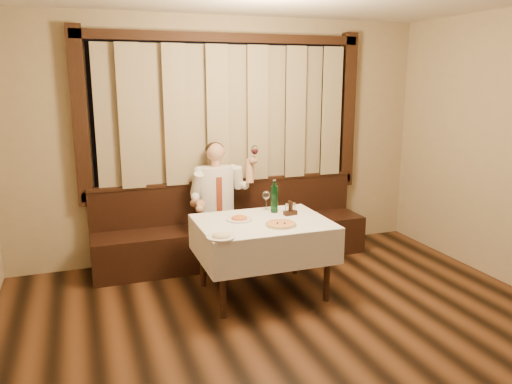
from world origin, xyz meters
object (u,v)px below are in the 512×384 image
object	(u,v)px
cruet_caddy	(290,210)
pizza	(281,224)
pasta_cream	(221,234)
seated_man	(219,195)
green_bottle	(274,198)
banquette	(232,234)
dining_table	(263,231)
pasta_red	(239,217)

from	to	relation	value
cruet_caddy	pizza	bearing A→B (deg)	-134.07
pasta_cream	seated_man	bearing A→B (deg)	75.29
green_bottle	cruet_caddy	size ratio (longest dim) A/B	2.39
banquette	cruet_caddy	size ratio (longest dim) A/B	22.24
banquette	pasta_cream	size ratio (longest dim) A/B	12.41
pasta_cream	cruet_caddy	size ratio (longest dim) A/B	1.79
dining_table	seated_man	world-z (taller)	seated_man
dining_table	pasta_cream	bearing A→B (deg)	-144.63
green_bottle	cruet_caddy	world-z (taller)	green_bottle
cruet_caddy	pasta_cream	bearing A→B (deg)	-158.34
dining_table	cruet_caddy	world-z (taller)	cruet_caddy
pasta_cream	green_bottle	bearing A→B (deg)	40.08
pasta_cream	cruet_caddy	distance (m)	0.99
pizza	pasta_cream	bearing A→B (deg)	-165.22
banquette	cruet_caddy	bearing A→B (deg)	-70.06
pizza	pasta_red	world-z (taller)	pasta_red
banquette	green_bottle	size ratio (longest dim) A/B	9.32
dining_table	green_bottle	world-z (taller)	green_bottle
dining_table	cruet_caddy	distance (m)	0.38
banquette	cruet_caddy	world-z (taller)	banquette
banquette	pizza	world-z (taller)	banquette
pasta_red	seated_man	size ratio (longest dim) A/B	0.18
banquette	pasta_red	world-z (taller)	banquette
banquette	seated_man	distance (m)	0.55
pasta_cream	seated_man	distance (m)	1.36
cruet_caddy	banquette	bearing A→B (deg)	102.63
banquette	pasta_red	bearing A→B (deg)	-102.79
pizza	pasta_cream	xyz separation A→B (m)	(-0.63, -0.17, 0.02)
pasta_red	cruet_caddy	xyz separation A→B (m)	(0.54, 0.01, 0.02)
pasta_cream	green_bottle	world-z (taller)	green_bottle
pizza	pasta_red	xyz separation A→B (m)	(-0.31, 0.31, 0.02)
green_bottle	seated_man	size ratio (longest dim) A/B	0.24
seated_man	banquette	bearing A→B (deg)	25.65
pizza	green_bottle	bearing A→B (deg)	75.65
pizza	cruet_caddy	distance (m)	0.39
pasta_red	green_bottle	distance (m)	0.47
banquette	seated_man	world-z (taller)	seated_man
dining_table	green_bottle	xyz separation A→B (m)	(0.22, 0.25, 0.25)
banquette	pizza	size ratio (longest dim) A/B	10.61
dining_table	seated_man	xyz separation A→B (m)	(-0.19, 0.93, 0.17)
pizza	seated_man	xyz separation A→B (m)	(-0.29, 1.14, 0.05)
banquette	seated_man	xyz separation A→B (m)	(-0.19, -0.09, 0.51)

